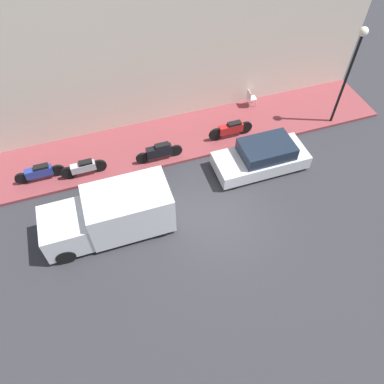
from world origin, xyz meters
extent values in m
plane|color=#2D2D33|center=(0.00, 0.00, 0.00)|extent=(60.00, 60.00, 0.00)
cube|color=brown|center=(4.93, 0.00, 0.07)|extent=(3.11, 19.62, 0.14)
cube|color=beige|center=(6.64, 0.00, 3.99)|extent=(0.30, 19.62, 7.98)
cube|color=silver|center=(2.04, -2.68, 0.47)|extent=(1.71, 4.04, 0.62)
cube|color=#192333|center=(2.04, -2.88, 1.07)|extent=(1.50, 2.22, 0.58)
cylinder|color=black|center=(1.31, -1.10, 0.29)|extent=(0.20, 0.58, 0.58)
cylinder|color=black|center=(2.78, -1.10, 0.29)|extent=(0.20, 0.58, 0.58)
cylinder|color=black|center=(1.31, -4.26, 0.29)|extent=(0.20, 0.58, 0.58)
cylinder|color=black|center=(2.78, -4.26, 0.29)|extent=(0.20, 0.58, 0.58)
cube|color=silver|center=(0.81, 3.34, 1.08)|extent=(1.86, 3.09, 1.76)
cube|color=silver|center=(0.81, 5.71, 0.82)|extent=(1.77, 1.66, 1.24)
cube|color=#192333|center=(0.81, 5.96, 1.16)|extent=(1.58, 0.91, 0.49)
cylinder|color=black|center=(0.00, 5.93, 0.36)|extent=(0.22, 0.72, 0.72)
cylinder|color=black|center=(1.61, 5.93, 0.36)|extent=(0.22, 0.72, 0.72)
cylinder|color=black|center=(0.00, 2.41, 0.36)|extent=(0.22, 0.72, 0.72)
cylinder|color=black|center=(1.61, 2.41, 0.36)|extent=(0.22, 0.72, 0.72)
cube|color=black|center=(3.80, 1.40, 0.63)|extent=(0.30, 1.13, 0.48)
cube|color=black|center=(3.80, 1.24, 0.93)|extent=(0.27, 0.62, 0.12)
cylinder|color=black|center=(3.80, 2.16, 0.44)|extent=(0.10, 0.59, 0.59)
cylinder|color=black|center=(3.80, 0.63, 0.44)|extent=(0.10, 0.59, 0.59)
cube|color=navy|center=(4.25, 6.50, 0.59)|extent=(0.30, 1.10, 0.40)
cube|color=black|center=(4.25, 6.35, 0.85)|extent=(0.27, 0.60, 0.12)
cylinder|color=black|center=(4.25, 7.23, 0.44)|extent=(0.10, 0.59, 0.59)
cylinder|color=black|center=(4.25, 5.76, 0.44)|extent=(0.10, 0.59, 0.59)
cube|color=#B21E1E|center=(4.18, -2.16, 0.63)|extent=(0.30, 1.14, 0.40)
cube|color=black|center=(4.18, -2.31, 0.89)|extent=(0.27, 0.62, 0.12)
cylinder|color=black|center=(4.18, -1.43, 0.48)|extent=(0.10, 0.68, 0.68)
cylinder|color=black|center=(4.18, -2.89, 0.48)|extent=(0.10, 0.68, 0.68)
cube|color=#B7B7BF|center=(3.93, 4.69, 0.60)|extent=(0.30, 1.03, 0.36)
cube|color=black|center=(3.93, 4.55, 0.84)|extent=(0.27, 0.56, 0.12)
cylinder|color=black|center=(3.93, 5.34, 0.47)|extent=(0.10, 0.65, 0.65)
cylinder|color=black|center=(3.93, 4.05, 0.47)|extent=(0.10, 0.65, 0.65)
cylinder|color=black|center=(3.69, -7.31, 2.36)|extent=(0.12, 0.12, 4.44)
sphere|color=silver|center=(3.69, -7.31, 4.70)|extent=(0.39, 0.39, 0.39)
cube|color=silver|center=(6.01, -4.05, 0.61)|extent=(0.40, 0.40, 0.04)
cube|color=silver|center=(6.01, -3.87, 0.84)|extent=(0.40, 0.04, 0.42)
cylinder|color=silver|center=(5.84, -4.22, 0.37)|extent=(0.04, 0.04, 0.45)
cylinder|color=silver|center=(6.18, -4.22, 0.37)|extent=(0.04, 0.04, 0.45)
cylinder|color=silver|center=(5.84, -3.87, 0.37)|extent=(0.04, 0.04, 0.45)
cylinder|color=silver|center=(6.18, -3.87, 0.37)|extent=(0.04, 0.04, 0.45)
camera|label=1|loc=(-7.77, 3.73, 12.25)|focal=35.00mm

